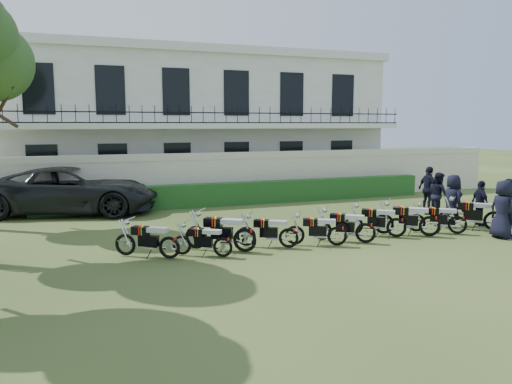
{
  "coord_description": "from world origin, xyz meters",
  "views": [
    {
      "loc": [
        -6.36,
        -13.79,
        3.59
      ],
      "look_at": [
        -0.16,
        2.78,
        1.17
      ],
      "focal_mm": 35.0,
      "sensor_mm": 36.0,
      "label": 1
    }
  ],
  "objects_px": {
    "motorcycle_6": "(397,223)",
    "suv": "(71,190)",
    "motorcycle_9": "(494,216)",
    "motorcycle_3": "(289,233)",
    "motorcycle_1": "(223,242)",
    "officer_0": "(503,209)",
    "officer_3": "(453,200)",
    "officer_5": "(429,189)",
    "motorcycle_4": "(337,231)",
    "motorcycle_2": "(245,234)",
    "officer_2": "(480,203)",
    "motorcycle_5": "(366,228)",
    "motorcycle_7": "(430,221)",
    "motorcycle_8": "(458,220)",
    "officer_1": "(508,207)",
    "motorcycle_0": "(169,242)",
    "officer_4": "(439,195)"
  },
  "relations": [
    {
      "from": "motorcycle_6",
      "to": "suv",
      "type": "bearing_deg",
      "value": 86.69
    },
    {
      "from": "motorcycle_9",
      "to": "motorcycle_6",
      "type": "bearing_deg",
      "value": 125.03
    },
    {
      "from": "motorcycle_3",
      "to": "motorcycle_1",
      "type": "bearing_deg",
      "value": 128.47
    },
    {
      "from": "officer_0",
      "to": "motorcycle_9",
      "type": "bearing_deg",
      "value": -39.59
    },
    {
      "from": "officer_3",
      "to": "officer_5",
      "type": "height_order",
      "value": "officer_5"
    },
    {
      "from": "officer_0",
      "to": "officer_5",
      "type": "height_order",
      "value": "officer_5"
    },
    {
      "from": "officer_3",
      "to": "motorcycle_4",
      "type": "bearing_deg",
      "value": 106.47
    },
    {
      "from": "motorcycle_2",
      "to": "suv",
      "type": "distance_m",
      "value": 9.48
    },
    {
      "from": "motorcycle_4",
      "to": "officer_2",
      "type": "bearing_deg",
      "value": -54.37
    },
    {
      "from": "motorcycle_4",
      "to": "motorcycle_5",
      "type": "xyz_separation_m",
      "value": [
        0.97,
        -0.01,
        0.03
      ]
    },
    {
      "from": "motorcycle_7",
      "to": "motorcycle_9",
      "type": "height_order",
      "value": "motorcycle_9"
    },
    {
      "from": "motorcycle_2",
      "to": "suv",
      "type": "height_order",
      "value": "suv"
    },
    {
      "from": "motorcycle_8",
      "to": "officer_1",
      "type": "distance_m",
      "value": 1.66
    },
    {
      "from": "motorcycle_3",
      "to": "motorcycle_9",
      "type": "relative_size",
      "value": 0.98
    },
    {
      "from": "officer_3",
      "to": "motorcycle_7",
      "type": "bearing_deg",
      "value": 124.76
    },
    {
      "from": "motorcycle_3",
      "to": "suv",
      "type": "bearing_deg",
      "value": 65.39
    },
    {
      "from": "motorcycle_6",
      "to": "officer_2",
      "type": "height_order",
      "value": "officer_2"
    },
    {
      "from": "motorcycle_7",
      "to": "motorcycle_2",
      "type": "bearing_deg",
      "value": 123.73
    },
    {
      "from": "motorcycle_8",
      "to": "officer_2",
      "type": "relative_size",
      "value": 0.98
    },
    {
      "from": "motorcycle_3",
      "to": "motorcycle_0",
      "type": "bearing_deg",
      "value": 119.8
    },
    {
      "from": "motorcycle_0",
      "to": "motorcycle_3",
      "type": "height_order",
      "value": "motorcycle_0"
    },
    {
      "from": "suv",
      "to": "motorcycle_6",
      "type": "bearing_deg",
      "value": -114.95
    },
    {
      "from": "officer_3",
      "to": "officer_4",
      "type": "relative_size",
      "value": 1.04
    },
    {
      "from": "motorcycle_1",
      "to": "officer_1",
      "type": "xyz_separation_m",
      "value": [
        9.5,
        -0.52,
        0.49
      ]
    },
    {
      "from": "motorcycle_4",
      "to": "officer_4",
      "type": "distance_m",
      "value": 6.53
    },
    {
      "from": "motorcycle_1",
      "to": "officer_0",
      "type": "bearing_deg",
      "value": -62.66
    },
    {
      "from": "motorcycle_4",
      "to": "motorcycle_9",
      "type": "height_order",
      "value": "motorcycle_9"
    },
    {
      "from": "motorcycle_3",
      "to": "motorcycle_5",
      "type": "xyz_separation_m",
      "value": [
        2.41,
        -0.28,
        0.03
      ]
    },
    {
      "from": "officer_3",
      "to": "officer_4",
      "type": "bearing_deg",
      "value": -20.15
    },
    {
      "from": "motorcycle_3",
      "to": "officer_1",
      "type": "bearing_deg",
      "value": -65.92
    },
    {
      "from": "motorcycle_3",
      "to": "officer_0",
      "type": "height_order",
      "value": "officer_0"
    },
    {
      "from": "motorcycle_0",
      "to": "suv",
      "type": "bearing_deg",
      "value": 51.23
    },
    {
      "from": "motorcycle_6",
      "to": "officer_3",
      "type": "xyz_separation_m",
      "value": [
        2.98,
        0.89,
        0.42
      ]
    },
    {
      "from": "motorcycle_0",
      "to": "motorcycle_3",
      "type": "xyz_separation_m",
      "value": [
        3.46,
        -0.03,
        -0.02
      ]
    },
    {
      "from": "motorcycle_9",
      "to": "motorcycle_2",
      "type": "bearing_deg",
      "value": 128.7
    },
    {
      "from": "motorcycle_1",
      "to": "motorcycle_7",
      "type": "xyz_separation_m",
      "value": [
        6.9,
        0.08,
        0.09
      ]
    },
    {
      "from": "motorcycle_3",
      "to": "officer_5",
      "type": "bearing_deg",
      "value": -35.17
    },
    {
      "from": "officer_0",
      "to": "motorcycle_2",
      "type": "bearing_deg",
      "value": 76.31
    },
    {
      "from": "motorcycle_2",
      "to": "officer_3",
      "type": "distance_m",
      "value": 8.16
    },
    {
      "from": "motorcycle_1",
      "to": "motorcycle_6",
      "type": "relative_size",
      "value": 0.92
    },
    {
      "from": "officer_5",
      "to": "motorcycle_2",
      "type": "bearing_deg",
      "value": 108.5
    },
    {
      "from": "motorcycle_3",
      "to": "suv",
      "type": "height_order",
      "value": "suv"
    },
    {
      "from": "motorcycle_2",
      "to": "officer_2",
      "type": "relative_size",
      "value": 1.12
    },
    {
      "from": "motorcycle_8",
      "to": "motorcycle_1",
      "type": "bearing_deg",
      "value": 126.63
    },
    {
      "from": "motorcycle_9",
      "to": "officer_2",
      "type": "height_order",
      "value": "officer_2"
    },
    {
      "from": "motorcycle_0",
      "to": "motorcycle_6",
      "type": "xyz_separation_m",
      "value": [
        7.22,
        0.02,
        0.01
      ]
    },
    {
      "from": "suv",
      "to": "officer_0",
      "type": "distance_m",
      "value": 15.83
    },
    {
      "from": "motorcycle_2",
      "to": "officer_2",
      "type": "distance_m",
      "value": 9.13
    },
    {
      "from": "motorcycle_5",
      "to": "motorcycle_8",
      "type": "distance_m",
      "value": 3.52
    },
    {
      "from": "officer_4",
      "to": "motorcycle_3",
      "type": "bearing_deg",
      "value": 120.53
    }
  ]
}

